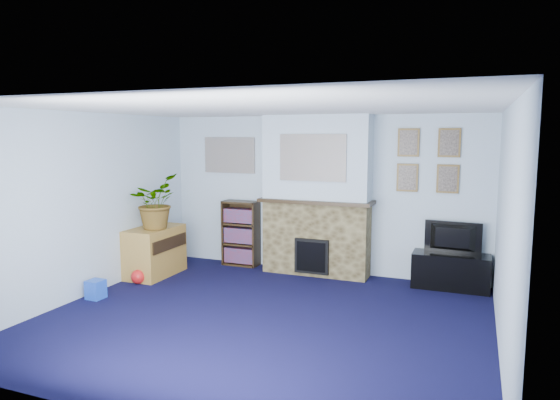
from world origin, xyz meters
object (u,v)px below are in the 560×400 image
at_px(tv_stand, 451,272).
at_px(television, 452,238).
at_px(sideboard, 155,252).
at_px(bookshelf, 241,235).

xyz_separation_m(tv_stand, television, (0.00, 0.02, 0.48)).
bearing_deg(sideboard, television, 12.96).
xyz_separation_m(bookshelf, sideboard, (-0.95, -1.02, -0.15)).
height_order(tv_stand, bookshelf, bookshelf).
height_order(television, bookshelf, bookshelf).
distance_m(bookshelf, sideboard, 1.40).
xyz_separation_m(tv_stand, bookshelf, (-3.24, 0.08, 0.28)).
relative_size(tv_stand, television, 1.35).
bearing_deg(television, sideboard, 17.47).
xyz_separation_m(television, sideboard, (-4.19, -0.96, -0.35)).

